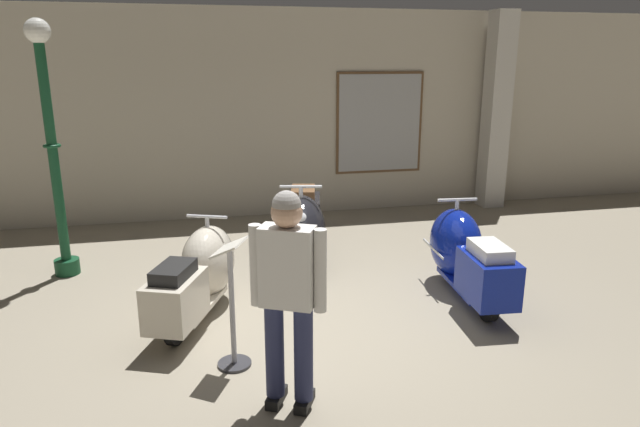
# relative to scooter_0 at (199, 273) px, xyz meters

# --- Properties ---
(ground_plane) EXTENTS (60.00, 60.00, 0.00)m
(ground_plane) POSITION_rel_scooter_0_xyz_m (1.02, -0.45, -0.43)
(ground_plane) COLOR gray
(showroom_back_wall) EXTENTS (18.00, 0.63, 3.21)m
(showroom_back_wall) POSITION_rel_scooter_0_xyz_m (1.17, 3.64, 1.18)
(showroom_back_wall) COLOR #BCB29E
(showroom_back_wall) RESTS_ON ground
(scooter_0) EXTENTS (0.99, 1.60, 0.95)m
(scooter_0) POSITION_rel_scooter_0_xyz_m (0.00, 0.00, 0.00)
(scooter_0) COLOR black
(scooter_0) RESTS_ON ground
(scooter_1) EXTENTS (0.87, 1.82, 1.07)m
(scooter_1) POSITION_rel_scooter_0_xyz_m (1.24, 1.15, 0.06)
(scooter_1) COLOR black
(scooter_1) RESTS_ON ground
(scooter_2) EXTENTS (0.60, 1.66, 0.99)m
(scooter_2) POSITION_rel_scooter_0_xyz_m (2.76, -0.11, 0.02)
(scooter_2) COLOR black
(scooter_2) RESTS_ON ground
(lamppost) EXTENTS (0.28, 0.28, 2.87)m
(lamppost) POSITION_rel_scooter_0_xyz_m (-1.52, 1.46, 1.09)
(lamppost) COLOR #144728
(lamppost) RESTS_ON ground
(visitor_0) EXTENTS (0.50, 0.37, 1.61)m
(visitor_0) POSITION_rel_scooter_0_xyz_m (0.60, -1.71, 0.50)
(visitor_0) COLOR black
(visitor_0) RESTS_ON ground
(info_stanchion) EXTENTS (0.34, 0.38, 1.09)m
(info_stanchion) POSITION_rel_scooter_0_xyz_m (0.25, -1.05, 0.02)
(info_stanchion) COLOR #333338
(info_stanchion) RESTS_ON ground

